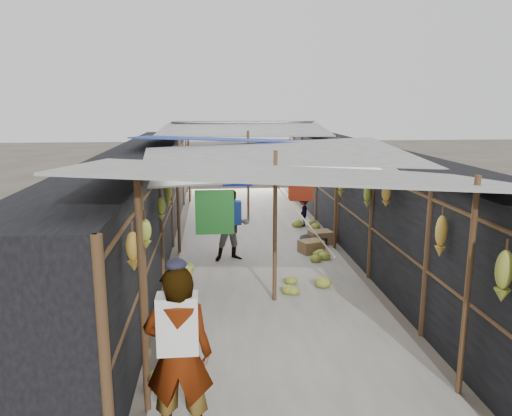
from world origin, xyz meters
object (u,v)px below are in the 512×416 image
object	(u,v)px
black_basin	(313,241)
shopper_blue	(232,225)
crate_near	(311,247)
vendor_elderly	(179,355)
vendor_seated	(303,212)

from	to	relation	value
black_basin	shopper_blue	size ratio (longest dim) A/B	0.42
crate_near	vendor_elderly	xyz separation A→B (m)	(-2.58, -6.19, 0.77)
black_basin	crate_near	bearing A→B (deg)	-106.23
shopper_blue	vendor_seated	size ratio (longest dim) A/B	1.86
vendor_elderly	vendor_seated	size ratio (longest dim) A/B	2.21
black_basin	shopper_blue	world-z (taller)	shopper_blue
crate_near	black_basin	size ratio (longest dim) A/B	0.76
black_basin	shopper_blue	bearing A→B (deg)	-153.74
vendor_seated	shopper_blue	bearing A→B (deg)	-30.74
vendor_elderly	shopper_blue	bearing A→B (deg)	-94.40
shopper_blue	black_basin	bearing A→B (deg)	17.21
crate_near	vendor_elderly	world-z (taller)	vendor_elderly
shopper_blue	vendor_seated	distance (m)	3.54
black_basin	vendor_elderly	distance (m)	7.41
vendor_seated	vendor_elderly	bearing A→B (deg)	-12.76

